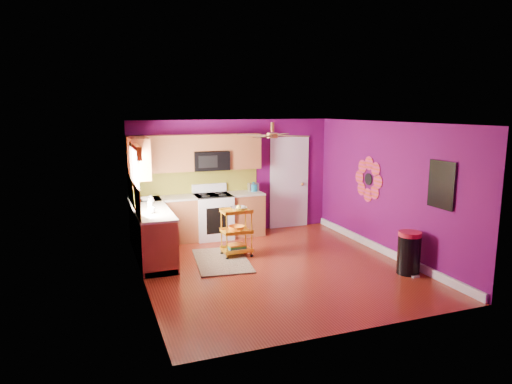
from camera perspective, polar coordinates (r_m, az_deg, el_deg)
name	(u,v)px	position (r m, az deg, el deg)	size (l,w,h in m)	color
ground	(276,267)	(8.09, 2.50, -9.34)	(5.00, 5.00, 0.00)	maroon
room_envelope	(278,175)	(7.71, 2.78, 2.19)	(4.54, 5.04, 2.52)	#5F0A54
lower_cabinets	(179,225)	(9.27, -9.60, -4.11)	(2.81, 2.31, 0.94)	brown
electric_range	(213,216)	(9.77, -5.40, -2.97)	(0.76, 0.66, 1.13)	white
upper_cabinetry	(179,155)	(9.40, -9.63, 4.55)	(2.80, 2.30, 1.26)	brown
left_window	(135,167)	(8.17, -14.89, 3.05)	(0.08, 1.35, 1.08)	white
panel_door	(289,184)	(10.56, 4.15, 1.06)	(0.95, 0.11, 2.15)	white
right_wall_art	(399,182)	(8.56, 17.39, 1.26)	(0.04, 2.74, 1.04)	black
ceiling_fan	(272,135)	(7.82, 2.06, 7.15)	(1.01, 1.01, 0.26)	#BF8C3F
shag_rug	(222,260)	(8.40, -4.29, -8.54)	(0.93, 1.51, 0.02)	black
rolling_cart	(237,230)	(8.53, -2.41, -4.78)	(0.55, 0.40, 0.98)	gold
trash_can	(409,253)	(8.08, 18.57, -7.22)	(0.38, 0.41, 0.72)	black
teal_kettle	(254,188)	(10.01, -0.31, 0.56)	(0.18, 0.18, 0.21)	#126C88
toaster	(253,187)	(10.02, -0.35, 0.61)	(0.22, 0.15, 0.18)	beige
soap_bottle_a	(150,203)	(8.55, -13.16, -1.40)	(0.08, 0.08, 0.17)	#EA3F72
soap_bottle_b	(151,199)	(8.93, -13.02, -0.90)	(0.13, 0.13, 0.17)	white
counter_dish	(146,199)	(9.24, -13.53, -0.87)	(0.27, 0.27, 0.07)	white
counter_cup	(152,210)	(8.12, -12.93, -2.25)	(0.13, 0.13, 0.10)	white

